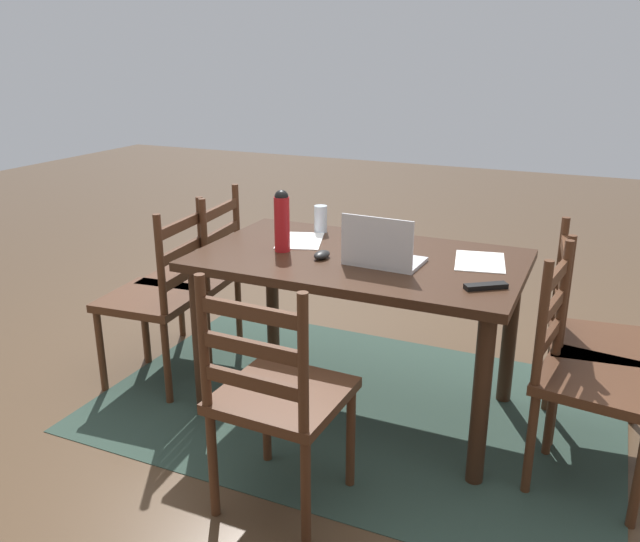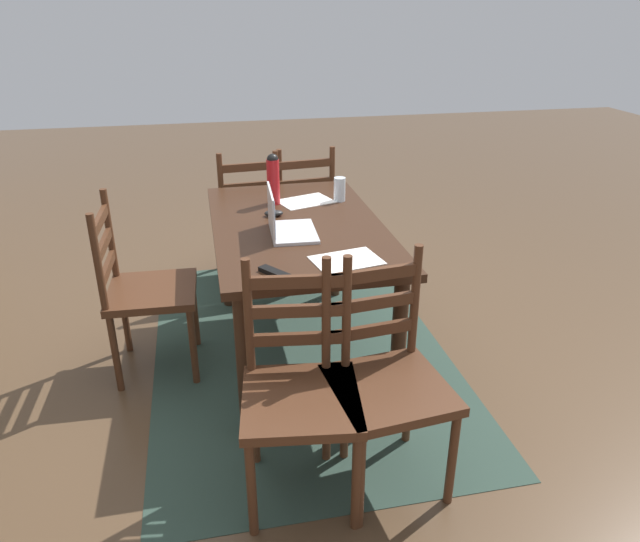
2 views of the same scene
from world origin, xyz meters
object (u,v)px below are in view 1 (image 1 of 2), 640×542
Objects in this scene: drinking_glass at (321,219)px; computer_mouse at (322,255)px; chair_far_head at (277,397)px; laptop at (381,253)px; tv_remote at (486,286)px; chair_left_near at (594,342)px; chair_right_near at (197,277)px; water_bottle at (282,220)px; dining_table at (359,278)px; chair_left_far at (590,376)px; chair_right_far at (158,298)px.

computer_mouse is (-0.19, 0.40, -0.05)m from drinking_glass.
laptop is at bearing -100.76° from chair_far_head.
chair_left_near is at bearing 95.48° from tv_remote.
chair_far_head reaches higher than computer_mouse.
drinking_glass is at bearing -5.68° from chair_left_near.
chair_right_near is 5.59× the size of tv_remote.
water_bottle is (-0.66, 0.25, 0.45)m from chair_right_near.
chair_left_near is 1.46m from water_bottle.
water_bottle reaches higher than chair_right_near.
chair_left_far is (-1.01, 0.17, -0.20)m from dining_table.
chair_far_head is 3.33× the size of water_bottle.
drinking_glass is at bearing -42.73° from dining_table.
water_bottle reaches higher than chair_far_head.
drinking_glass reaches higher than tv_remote.
chair_far_head is (1.01, 0.97, 0.00)m from chair_left_near.
dining_table is 0.48m from drinking_glass.
computer_mouse is at bearing -133.14° from tv_remote.
chair_right_near is at bearing -0.26° from chair_left_near.
laptop is at bearing -5.07° from chair_left_far.
tv_remote is (0.41, 0.36, 0.31)m from chair_left_near.
chair_right_near is at bearing -9.67° from chair_left_far.
laptop is 0.49m from water_bottle.
chair_left_far reaches higher than drinking_glass.
chair_right_far is at bearing 90.01° from chair_right_near.
chair_right_far is 0.91m from drinking_glass.
dining_table is at bearing 9.44° from chair_left_near.
dining_table is at bearing -9.40° from chair_left_far.
computer_mouse is at bearing -175.68° from chair_right_far.
chair_left_near is at bearing -169.93° from water_bottle.
chair_right_near is 1.00× the size of chair_left_near.
drinking_glass is at bearing -145.51° from chair_right_far.
drinking_glass is (1.34, -0.13, 0.37)m from chair_left_near.
chair_far_head is (-1.01, 0.98, 0.00)m from chair_right_near.
computer_mouse is at bearing 36.75° from dining_table.
chair_right_far is 2.02m from chair_left_far.
laptop is 0.28m from computer_mouse.
drinking_glass is (1.34, -0.47, 0.37)m from chair_left_far.
dining_table is 1.52× the size of chair_right_near.
tv_remote is at bearing 41.46° from chair_left_near.
chair_right_far is (-0.00, 0.35, 0.00)m from chair_right_near.
chair_right_far is at bearing 9.97° from computer_mouse.
laptop reaches higher than dining_table.
chair_left_near is 2.87× the size of laptop.
water_bottle is 0.25m from computer_mouse.
chair_right_far is at bearing 3.99° from laptop.
water_bottle is (0.35, 0.07, 0.25)m from dining_table.
tv_remote is at bearing 166.95° from chair_right_near.
dining_table is 0.64m from tv_remote.
chair_left_far is 7.00× the size of drinking_glass.
dining_table is 0.44m from water_bottle.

